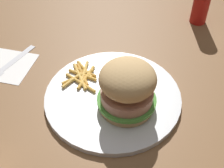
% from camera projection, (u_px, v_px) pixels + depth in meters
% --- Properties ---
extents(ground_plane, '(1.60, 1.60, 0.00)m').
position_uv_depth(ground_plane, '(109.00, 105.00, 0.60)').
color(ground_plane, brown).
extents(plate, '(0.28, 0.28, 0.01)m').
position_uv_depth(plate, '(112.00, 96.00, 0.61)').
color(plate, silver).
rests_on(plate, ground_plane).
extents(sandwich, '(0.12, 0.12, 0.11)m').
position_uv_depth(sandwich, '(127.00, 89.00, 0.54)').
color(sandwich, tan).
rests_on(sandwich, plate).
extents(fries_pile, '(0.08, 0.09, 0.01)m').
position_uv_depth(fries_pile, '(82.00, 76.00, 0.64)').
color(fries_pile, gold).
rests_on(fries_pile, plate).
extents(napkin, '(0.12, 0.12, 0.00)m').
position_uv_depth(napkin, '(8.00, 65.00, 0.68)').
color(napkin, white).
rests_on(napkin, ground_plane).
extents(fork, '(0.05, 0.17, 0.00)m').
position_uv_depth(fork, '(7.00, 65.00, 0.68)').
color(fork, silver).
rests_on(fork, napkin).
extents(ketchup_bottle, '(0.04, 0.04, 0.13)m').
position_uv_depth(ketchup_bottle, '(202.00, 1.00, 0.77)').
color(ketchup_bottle, '#B21914').
rests_on(ketchup_bottle, ground_plane).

